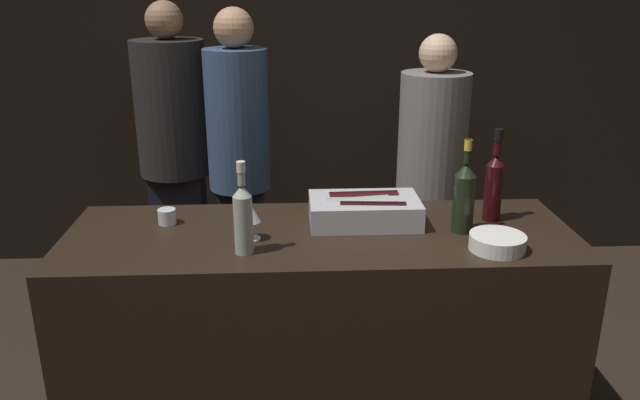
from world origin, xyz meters
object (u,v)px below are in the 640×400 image
bowl_white (497,242)px  white_wine_bottle (243,216)px  ice_bin_with_bottles (364,209)px  champagne_bottle (464,196)px  wine_glass (250,213)px  person_in_hoodie (431,166)px  person_grey_polo (174,146)px  red_wine_bottle_black_foil (494,183)px  person_blond_tee (239,156)px  candle_votive (167,216)px

bowl_white → white_wine_bottle: 0.91m
ice_bin_with_bottles → champagne_bottle: champagne_bottle is taller
wine_glass → champagne_bottle: 0.81m
person_in_hoodie → person_grey_polo: person_grey_polo is taller
ice_bin_with_bottles → bowl_white: (0.45, -0.29, -0.03)m
white_wine_bottle → red_wine_bottle_black_foil: bearing=15.6°
person_in_hoodie → person_blond_tee: person_blond_tee is taller
champagne_bottle → person_blond_tee: person_blond_tee is taller
bowl_white → champagne_bottle: size_ratio=0.56×
red_wine_bottle_black_foil → person_blond_tee: bearing=136.7°
ice_bin_with_bottles → bowl_white: size_ratio=2.15×
bowl_white → person_grey_polo: 2.12m
wine_glass → person_grey_polo: (-0.53, 1.43, -0.10)m
person_in_hoodie → wine_glass: bearing=-99.4°
person_blond_tee → ice_bin_with_bottles: bearing=-111.9°
ice_bin_with_bottles → person_in_hoodie: (0.53, 1.13, -0.16)m
white_wine_bottle → person_in_hoodie: bearing=54.8°
bowl_white → wine_glass: size_ratio=1.37×
bowl_white → person_in_hoodie: size_ratio=0.12×
wine_glass → red_wine_bottle_black_foil: bearing=9.1°
person_in_hoodie → person_blond_tee: 1.11m
champagne_bottle → wine_glass: bearing=-177.2°
red_wine_bottle_black_foil → person_in_hoodie: (0.01, 1.12, -0.26)m
person_grey_polo → person_in_hoodie: bearing=-135.4°
white_wine_bottle → person_in_hoodie: size_ratio=0.20×
candle_votive → white_wine_bottle: bearing=-42.3°
candle_votive → person_grey_polo: person_grey_polo is taller
candle_votive → red_wine_bottle_black_foil: bearing=-1.0°
candle_votive → wine_glass: bearing=-27.1°
champagne_bottle → white_wine_bottle: 0.84m
red_wine_bottle_black_foil → person_in_hoodie: person_in_hoodie is taller
champagne_bottle → white_wine_bottle: size_ratio=1.08×
bowl_white → person_grey_polo: person_grey_polo is taller
bowl_white → person_blond_tee: 1.67m
white_wine_bottle → person_in_hoodie: 1.73m
ice_bin_with_bottles → white_wine_bottle: size_ratio=1.29×
candle_votive → white_wine_bottle: white_wine_bottle is taller
white_wine_bottle → person_grey_polo: 1.64m
candle_votive → bowl_white: bearing=-14.4°
candle_votive → white_wine_bottle: 0.45m
ice_bin_with_bottles → white_wine_bottle: white_wine_bottle is taller
bowl_white → wine_glass: bearing=170.9°
wine_glass → white_wine_bottle: bearing=-98.0°
ice_bin_with_bottles → champagne_bottle: size_ratio=1.20×
wine_glass → champagne_bottle: size_ratio=0.41×
red_wine_bottle_black_foil → champagne_bottle: bearing=-143.1°
bowl_white → ice_bin_with_bottles: bearing=147.0°
red_wine_bottle_black_foil → wine_glass: bearing=-170.9°
wine_glass → person_grey_polo: bearing=110.2°
candle_votive → white_wine_bottle: size_ratio=0.21×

